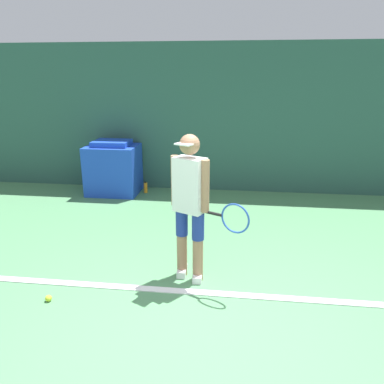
% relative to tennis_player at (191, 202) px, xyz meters
% --- Properties ---
extents(ground_plane, '(24.00, 24.00, 0.00)m').
position_rel_tennis_player_xyz_m(ground_plane, '(0.25, -1.12, -0.93)').
color(ground_plane, '#518C5B').
extents(back_wall, '(24.00, 0.10, 2.86)m').
position_rel_tennis_player_xyz_m(back_wall, '(0.25, 3.55, 0.50)').
color(back_wall, '#2D564C').
rests_on(back_wall, ground_plane).
extents(court_baseline, '(21.60, 0.10, 0.01)m').
position_rel_tennis_player_xyz_m(court_baseline, '(0.25, -0.33, -0.93)').
color(court_baseline, white).
rests_on(court_baseline, ground_plane).
extents(tennis_player, '(0.88, 0.50, 1.68)m').
position_rel_tennis_player_xyz_m(tennis_player, '(0.00, 0.00, 0.00)').
color(tennis_player, '#A37556').
rests_on(tennis_player, ground_plane).
extents(tennis_ball, '(0.07, 0.07, 0.07)m').
position_rel_tennis_player_xyz_m(tennis_ball, '(-1.42, -0.67, -0.90)').
color(tennis_ball, '#D1E533').
rests_on(tennis_ball, ground_plane).
extents(covered_chair, '(0.98, 0.78, 1.05)m').
position_rel_tennis_player_xyz_m(covered_chair, '(-1.93, 3.05, -0.43)').
color(covered_chair, blue).
rests_on(covered_chair, ground_plane).
extents(water_bottle, '(0.07, 0.07, 0.23)m').
position_rel_tennis_player_xyz_m(water_bottle, '(-1.31, 3.13, -0.83)').
color(water_bottle, orange).
rests_on(water_bottle, ground_plane).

